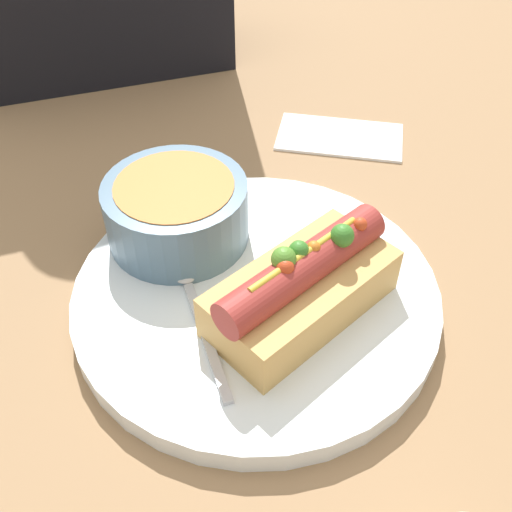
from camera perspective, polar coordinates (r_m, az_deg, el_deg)
ground_plane at (r=0.49m, az=0.00°, el=-4.51°), size 4.00×4.00×0.00m
dinner_plate at (r=0.48m, az=0.00°, el=-3.73°), size 0.29×0.29×0.02m
hot_dog at (r=0.44m, az=4.43°, el=-2.87°), size 0.16×0.13×0.07m
soup_bowl at (r=0.51m, az=-7.58°, el=4.49°), size 0.12×0.12×0.06m
spoon at (r=0.47m, az=-6.31°, el=-3.19°), size 0.02×0.15×0.01m
napkin at (r=0.69m, az=7.99°, el=11.27°), size 0.16×0.13×0.01m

